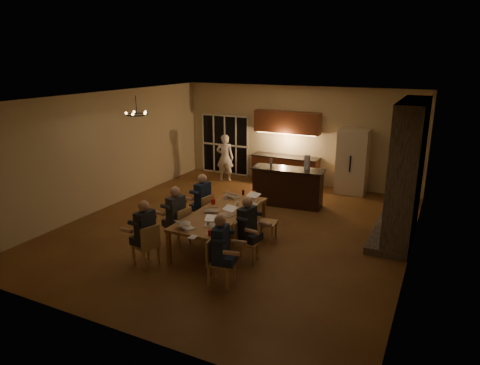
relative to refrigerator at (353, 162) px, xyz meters
name	(u,v)px	position (x,y,z in m)	size (l,w,h in m)	color
floor	(237,228)	(-1.90, -4.15, -1.00)	(9.00, 9.00, 0.00)	brown
back_wall	(298,135)	(-1.90, 0.37, 0.60)	(8.00, 0.04, 3.20)	tan
left_wall	(107,150)	(-5.92, -4.15, 0.60)	(0.04, 9.00, 3.20)	tan
right_wall	(418,188)	(2.12, -4.15, 0.60)	(0.04, 9.00, 3.20)	tan
ceiling	(236,97)	(-1.90, -4.15, 2.22)	(8.00, 9.00, 0.04)	white
french_doors	(225,145)	(-4.60, 0.32, 0.05)	(1.86, 0.08, 2.10)	black
fireplace	(407,172)	(1.80, -2.95, 0.60)	(0.58, 2.50, 3.20)	#695C53
kitchenette	(286,148)	(-2.20, 0.05, 0.20)	(2.24, 0.68, 2.40)	brown
refrigerator	(353,162)	(0.00, 0.00, 0.00)	(0.90, 0.68, 2.00)	beige
dining_table	(221,228)	(-1.82, -5.09, -0.62)	(1.10, 2.77, 0.75)	#BA834A
bar_island	(288,187)	(-1.37, -1.96, -0.46)	(2.02, 0.68, 1.08)	black
chair_left_near	(145,245)	(-2.69, -6.69, -0.55)	(0.44, 0.44, 0.89)	tan
chair_left_mid	(178,226)	(-2.65, -5.58, -0.55)	(0.44, 0.44, 0.89)	tan
chair_left_far	(202,212)	(-2.64, -4.57, -0.55)	(0.44, 0.44, 0.89)	tan
chair_right_near	(221,262)	(-0.95, -6.68, -0.55)	(0.44, 0.44, 0.89)	tan
chair_right_mid	(247,242)	(-0.91, -5.66, -0.55)	(0.44, 0.44, 0.89)	tan
chair_right_far	(267,222)	(-0.96, -4.48, -0.55)	(0.44, 0.44, 0.89)	tan
person_left_near	(145,233)	(-2.68, -6.67, -0.31)	(0.60, 0.60, 1.38)	#262A31
person_right_near	(221,250)	(-0.95, -6.69, -0.31)	(0.60, 0.60, 1.38)	#1C2C47
person_left_mid	(176,216)	(-2.66, -5.62, -0.31)	(0.60, 0.60, 1.38)	#353B3F
person_right_mid	(247,228)	(-0.95, -5.55, -0.31)	(0.60, 0.60, 1.38)	#262A31
person_left_far	(203,201)	(-2.66, -4.47, -0.31)	(0.60, 0.60, 1.38)	#1C2C47
standing_person	(225,158)	(-4.15, -0.53, -0.20)	(0.59, 0.38, 1.61)	white
chandelier	(137,115)	(-4.27, -4.79, 1.75)	(0.53, 0.53, 0.03)	black
laptop_a	(187,222)	(-2.01, -6.19, -0.14)	(0.32, 0.28, 0.23)	silver
laptop_b	(212,221)	(-1.60, -5.87, -0.14)	(0.32, 0.28, 0.23)	silver
laptop_c	(212,206)	(-2.04, -5.12, -0.14)	(0.32, 0.28, 0.23)	silver
laptop_d	(227,210)	(-1.62, -5.19, -0.14)	(0.32, 0.28, 0.23)	silver
laptop_e	(233,193)	(-2.05, -4.02, -0.14)	(0.32, 0.28, 0.23)	silver
laptop_f	(251,196)	(-1.55, -4.08, -0.14)	(0.32, 0.28, 0.23)	silver
mug_front	(209,217)	(-1.83, -5.58, -0.20)	(0.08, 0.08, 0.10)	silver
mug_mid	(237,204)	(-1.68, -4.54, -0.20)	(0.07, 0.07, 0.10)	silver
mug_back	(225,197)	(-2.16, -4.25, -0.20)	(0.08, 0.08, 0.10)	silver
redcup_near	(210,233)	(-1.38, -6.32, -0.19)	(0.09, 0.09, 0.12)	#B6120C
redcup_mid	(213,202)	(-2.25, -4.68, -0.19)	(0.10, 0.10, 0.12)	#B6120C
redcup_far	(254,194)	(-1.64, -3.71, -0.19)	(0.10, 0.10, 0.12)	#B6120C
can_silver	(208,221)	(-1.73, -5.81, -0.19)	(0.06, 0.06, 0.12)	#B2B2B7
can_cola	(243,193)	(-1.91, -3.75, -0.19)	(0.06, 0.06, 0.12)	#3F0F0C
can_right	(243,209)	(-1.39, -4.84, -0.19)	(0.06, 0.06, 0.12)	#B2B2B7
plate_near	(222,224)	(-1.46, -5.69, -0.24)	(0.23, 0.23, 0.02)	silver
plate_left	(184,223)	(-2.18, -6.02, -0.24)	(0.26, 0.26, 0.02)	silver
plate_far	(254,205)	(-1.35, -4.35, -0.24)	(0.23, 0.23, 0.02)	silver
notepad	(193,237)	(-1.64, -6.54, -0.24)	(0.14, 0.19, 0.01)	white
bar_bottle	(271,163)	(-1.89, -1.98, 0.20)	(0.07, 0.07, 0.24)	#99999E
bar_blender	(307,163)	(-0.87, -1.86, 0.28)	(0.13, 0.13, 0.41)	silver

